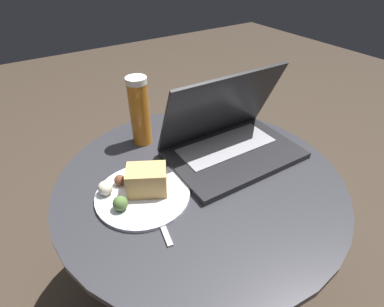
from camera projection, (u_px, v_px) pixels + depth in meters
name	position (u px, v px, depth m)	size (l,w,h in m)	color
ground_plane	(198.00, 287.00, 1.09)	(6.00, 6.00, 0.00)	#382D23
table	(199.00, 214.00, 0.86)	(0.74, 0.74, 0.52)	#9E9EA3
napkin	(147.00, 186.00, 0.75)	(0.18, 0.14, 0.00)	silver
laptop	(229.00, 139.00, 0.84)	(0.37, 0.25, 0.24)	#232326
beer_glass	(140.00, 112.00, 0.86)	(0.06, 0.06, 0.21)	#C6701E
snack_plate	(141.00, 188.00, 0.71)	(0.23, 0.23, 0.08)	silver
fork	(157.00, 212.00, 0.68)	(0.05, 0.17, 0.00)	#B2B2B7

